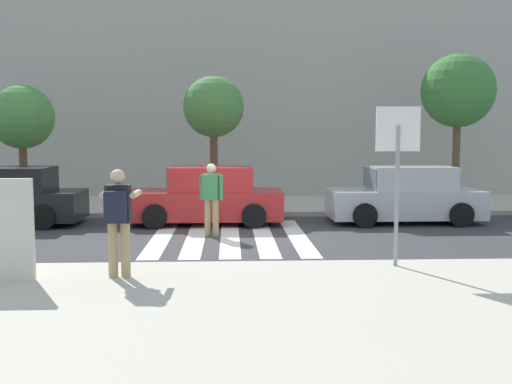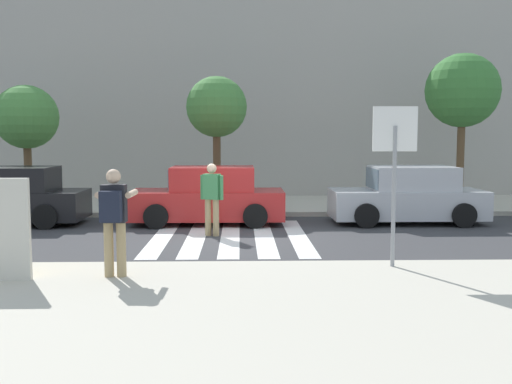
# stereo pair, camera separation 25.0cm
# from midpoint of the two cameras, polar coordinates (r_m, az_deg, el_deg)

# --- Properties ---
(ground_plane) EXTENTS (120.00, 120.00, 0.00)m
(ground_plane) POSITION_cam_midpoint_polar(r_m,az_deg,el_deg) (14.00, -1.97, -4.41)
(ground_plane) COLOR #38383A
(sidewalk_near) EXTENTS (60.00, 6.00, 0.14)m
(sidewalk_near) POSITION_cam_midpoint_polar(r_m,az_deg,el_deg) (7.94, -2.31, -11.63)
(sidewalk_near) COLOR beige
(sidewalk_near) RESTS_ON ground
(sidewalk_far) EXTENTS (60.00, 4.80, 0.14)m
(sidewalk_far) POSITION_cam_midpoint_polar(r_m,az_deg,el_deg) (19.93, -1.85, -1.25)
(sidewalk_far) COLOR beige
(sidewalk_far) RESTS_ON ground
(building_facade_far) EXTENTS (56.00, 4.00, 7.84)m
(building_facade_far) POSITION_cam_midpoint_polar(r_m,az_deg,el_deg) (24.24, -1.82, 9.06)
(building_facade_far) COLOR #ADA89E
(building_facade_far) RESTS_ON ground
(crosswalk_stripe_0) EXTENTS (0.44, 5.20, 0.01)m
(crosswalk_stripe_0) POSITION_cam_midpoint_polar(r_m,az_deg,el_deg) (14.30, -8.41, -4.25)
(crosswalk_stripe_0) COLOR silver
(crosswalk_stripe_0) RESTS_ON ground
(crosswalk_stripe_1) EXTENTS (0.44, 5.20, 0.01)m
(crosswalk_stripe_1) POSITION_cam_midpoint_polar(r_m,az_deg,el_deg) (14.22, -5.20, -4.26)
(crosswalk_stripe_1) COLOR silver
(crosswalk_stripe_1) RESTS_ON ground
(crosswalk_stripe_2) EXTENTS (0.44, 5.20, 0.01)m
(crosswalk_stripe_2) POSITION_cam_midpoint_polar(r_m,az_deg,el_deg) (14.20, -1.97, -4.26)
(crosswalk_stripe_2) COLOR silver
(crosswalk_stripe_2) RESTS_ON ground
(crosswalk_stripe_3) EXTENTS (0.44, 5.20, 0.01)m
(crosswalk_stripe_3) POSITION_cam_midpoint_polar(r_m,az_deg,el_deg) (14.21, 1.27, -4.25)
(crosswalk_stripe_3) COLOR silver
(crosswalk_stripe_3) RESTS_ON ground
(crosswalk_stripe_4) EXTENTS (0.44, 5.20, 0.01)m
(crosswalk_stripe_4) POSITION_cam_midpoint_polar(r_m,az_deg,el_deg) (14.27, 4.49, -4.22)
(crosswalk_stripe_4) COLOR silver
(crosswalk_stripe_4) RESTS_ON ground
(stop_sign) EXTENTS (0.76, 0.08, 2.74)m
(stop_sign) POSITION_cam_midpoint_polar(r_m,az_deg,el_deg) (10.49, 13.73, 3.88)
(stop_sign) COLOR gray
(stop_sign) RESTS_ON sidewalk_near
(photographer_with_backpack) EXTENTS (0.59, 0.85, 1.72)m
(photographer_with_backpack) POSITION_cam_midpoint_polar(r_m,az_deg,el_deg) (9.71, -12.67, -1.98)
(photographer_with_backpack) COLOR tan
(photographer_with_backpack) RESTS_ON sidewalk_near
(pedestrian_crossing) EXTENTS (0.55, 0.35, 1.72)m
(pedestrian_crossing) POSITION_cam_midpoint_polar(r_m,az_deg,el_deg) (14.22, -3.72, -0.31)
(pedestrian_crossing) COLOR tan
(pedestrian_crossing) RESTS_ON ground
(parked_car_black) EXTENTS (4.10, 1.92, 1.55)m
(parked_car_black) POSITION_cam_midpoint_polar(r_m,az_deg,el_deg) (17.28, -22.11, -0.50)
(parked_car_black) COLOR black
(parked_car_black) RESTS_ON ground
(parked_car_red) EXTENTS (4.10, 1.92, 1.55)m
(parked_car_red) POSITION_cam_midpoint_polar(r_m,az_deg,el_deg) (16.19, -4.06, -0.48)
(parked_car_red) COLOR red
(parked_car_red) RESTS_ON ground
(parked_car_silver) EXTENTS (4.10, 1.92, 1.55)m
(parked_car_silver) POSITION_cam_midpoint_polar(r_m,az_deg,el_deg) (16.85, 14.69, -0.42)
(parked_car_silver) COLOR #B7BABF
(parked_car_silver) RESTS_ON ground
(street_tree_west) EXTENTS (1.96, 1.96, 3.79)m
(street_tree_west) POSITION_cam_midpoint_polar(r_m,az_deg,el_deg) (19.77, -20.70, 6.62)
(street_tree_west) COLOR brown
(street_tree_west) RESTS_ON sidewalk_far
(street_tree_center) EXTENTS (1.87, 1.87, 4.05)m
(street_tree_center) POSITION_cam_midpoint_polar(r_m,az_deg,el_deg) (18.55, -3.39, 7.98)
(street_tree_center) COLOR brown
(street_tree_center) RESTS_ON sidewalk_far
(street_tree_east) EXTENTS (2.32, 2.32, 4.81)m
(street_tree_east) POSITION_cam_midpoint_polar(r_m,az_deg,el_deg) (20.21, 19.41, 9.03)
(street_tree_east) COLOR brown
(street_tree_east) RESTS_ON sidewalk_far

